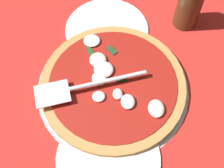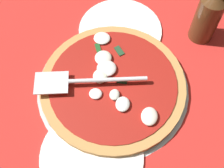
% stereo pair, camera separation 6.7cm
% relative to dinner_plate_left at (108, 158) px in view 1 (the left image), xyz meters
% --- Properties ---
extents(ground_plane, '(1.06, 1.06, 0.01)m').
position_rel_dinner_plate_left_xyz_m(ground_plane, '(0.16, -0.02, -0.01)').
color(ground_plane, red).
extents(pizza_pan, '(0.37, 0.37, 0.01)m').
position_rel_dinner_plate_left_xyz_m(pizza_pan, '(0.17, -0.01, -0.00)').
color(pizza_pan, '#ABB9BF').
rests_on(pizza_pan, ground_plane).
extents(dinner_plate_left, '(0.22, 0.22, 0.01)m').
position_rel_dinner_plate_left_xyz_m(dinner_plate_left, '(0.00, 0.00, 0.00)').
color(dinner_plate_left, white).
rests_on(dinner_plate_left, ground_plane).
extents(dinner_plate_right, '(0.23, 0.23, 0.01)m').
position_rel_dinner_plate_left_xyz_m(dinner_plate_right, '(0.35, -0.00, 0.00)').
color(dinner_plate_right, white).
rests_on(dinner_plate_right, ground_plane).
extents(pizza, '(0.35, 0.35, 0.03)m').
position_rel_dinner_plate_left_xyz_m(pizza, '(0.17, -0.01, 0.01)').
color(pizza, tan).
rests_on(pizza, pizza_pan).
extents(pizza_server, '(0.09, 0.26, 0.01)m').
position_rel_dinner_plate_left_xyz_m(pizza_server, '(0.16, 0.05, 0.04)').
color(pizza_server, silver).
rests_on(pizza_server, pizza).
extents(beer_bottle, '(0.06, 0.06, 0.23)m').
position_rel_dinner_plate_left_xyz_m(beer_bottle, '(0.37, -0.22, 0.08)').
color(beer_bottle, '#513119').
rests_on(beer_bottle, ground_plane).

